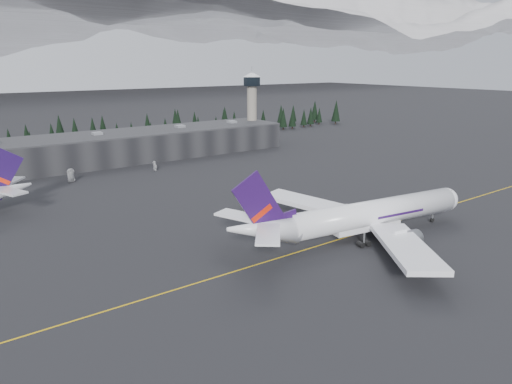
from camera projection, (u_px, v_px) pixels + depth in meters
ground at (304, 246)px, 110.64m from camera, size 1400.00×1400.00×0.00m
taxiline at (310, 248)px, 109.07m from camera, size 400.00×0.40×0.02m
terminal at (121, 147)px, 206.54m from camera, size 160.00×30.00×12.60m
control_tower at (252, 100)px, 246.37m from camera, size 10.00×10.00×37.70m
treeline at (95, 134)px, 235.11m from camera, size 360.00×20.00×15.00m
jet_main at (357, 217)px, 113.59m from camera, size 70.19×64.37×20.72m
gse_vehicle_a at (71, 180)px, 169.48m from camera, size 3.36×5.62×1.46m
gse_vehicle_b at (155, 169)px, 187.90m from camera, size 4.10×1.83×1.37m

